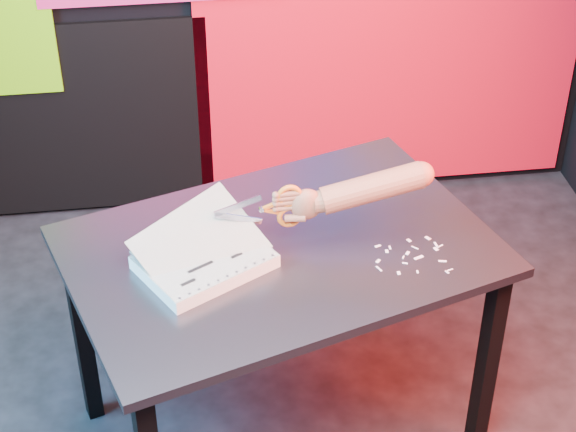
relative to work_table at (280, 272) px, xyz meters
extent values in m
cube|color=red|center=(0.63, 1.35, 0.19)|extent=(1.60, 0.02, 1.60)
cube|color=black|center=(-0.77, 1.35, -0.21)|extent=(1.30, 0.02, 0.85)
cube|color=black|center=(-0.61, 0.15, -0.30)|extent=(0.06, 0.06, 0.72)
cube|color=black|center=(0.61, -0.15, -0.30)|extent=(0.06, 0.06, 0.72)
cube|color=black|center=(0.40, 0.48, -0.30)|extent=(0.06, 0.06, 0.72)
cube|color=#2F2F35|center=(0.00, 0.00, 0.08)|extent=(1.37, 1.11, 0.03)
cube|color=beige|center=(-0.22, -0.07, 0.11)|extent=(0.41, 0.38, 0.04)
cube|color=white|center=(-0.22, -0.07, 0.13)|extent=(0.41, 0.38, 0.00)
cube|color=white|center=(-0.22, -0.07, 0.14)|extent=(0.41, 0.36, 0.10)
cube|color=white|center=(-0.23, -0.05, 0.16)|extent=(0.40, 0.34, 0.18)
cylinder|color=black|center=(-0.29, -0.24, 0.13)|extent=(0.01, 0.01, 0.00)
cylinder|color=black|center=(-0.27, -0.22, 0.13)|extent=(0.01, 0.01, 0.00)
cylinder|color=black|center=(-0.24, -0.21, 0.13)|extent=(0.01, 0.01, 0.00)
cylinder|color=black|center=(-0.21, -0.19, 0.13)|extent=(0.01, 0.01, 0.00)
cylinder|color=black|center=(-0.19, -0.18, 0.13)|extent=(0.01, 0.01, 0.00)
cylinder|color=black|center=(-0.16, -0.16, 0.13)|extent=(0.01, 0.01, 0.00)
cylinder|color=black|center=(-0.14, -0.15, 0.13)|extent=(0.01, 0.01, 0.00)
cylinder|color=black|center=(-0.11, -0.13, 0.13)|extent=(0.01, 0.01, 0.00)
cylinder|color=black|center=(-0.08, -0.12, 0.13)|extent=(0.01, 0.01, 0.00)
cylinder|color=black|center=(-0.06, -0.10, 0.13)|extent=(0.01, 0.01, 0.00)
cylinder|color=black|center=(-0.03, -0.09, 0.13)|extent=(0.01, 0.01, 0.00)
cylinder|color=black|center=(-0.40, -0.04, 0.13)|extent=(0.01, 0.01, 0.00)
cylinder|color=black|center=(-0.38, -0.03, 0.13)|extent=(0.01, 0.01, 0.00)
cylinder|color=black|center=(-0.35, -0.01, 0.13)|extent=(0.01, 0.01, 0.00)
cylinder|color=black|center=(-0.32, 0.00, 0.13)|extent=(0.01, 0.01, 0.00)
cylinder|color=black|center=(-0.30, 0.02, 0.13)|extent=(0.01, 0.01, 0.00)
cylinder|color=black|center=(-0.27, 0.03, 0.13)|extent=(0.01, 0.01, 0.00)
cylinder|color=black|center=(-0.25, 0.05, 0.13)|extent=(0.01, 0.01, 0.00)
cylinder|color=black|center=(-0.22, 0.06, 0.13)|extent=(0.01, 0.01, 0.00)
cylinder|color=black|center=(-0.19, 0.08, 0.13)|extent=(0.01, 0.01, 0.00)
cylinder|color=black|center=(-0.17, 0.09, 0.13)|extent=(0.01, 0.01, 0.00)
cylinder|color=black|center=(-0.14, 0.11, 0.13)|extent=(0.01, 0.01, 0.00)
cube|color=black|center=(-0.31, -0.07, 0.13)|extent=(0.06, 0.04, 0.00)
cube|color=black|center=(-0.22, -0.03, 0.13)|extent=(0.04, 0.03, 0.00)
cube|color=black|center=(-0.23, -0.11, 0.13)|extent=(0.07, 0.05, 0.00)
cube|color=black|center=(-0.13, -0.08, 0.13)|extent=(0.04, 0.03, 0.00)
cube|color=black|center=(-0.27, -0.17, 0.13)|extent=(0.04, 0.03, 0.00)
cube|color=#ACB1C4|center=(-0.11, 0.02, 0.23)|extent=(0.14, 0.01, 0.06)
cube|color=#ACB1C4|center=(-0.11, 0.02, 0.19)|extent=(0.14, 0.01, 0.06)
cylinder|color=#ACB1C4|center=(-0.05, 0.02, 0.21)|extent=(0.01, 0.01, 0.01)
cube|color=#D36319|center=(-0.03, 0.02, 0.21)|extent=(0.05, 0.01, 0.02)
cube|color=#D36319|center=(-0.03, 0.02, 0.22)|extent=(0.05, 0.01, 0.02)
torus|color=#D36319|center=(0.03, 0.02, 0.25)|extent=(0.07, 0.02, 0.07)
torus|color=#D36319|center=(0.03, 0.02, 0.18)|extent=(0.07, 0.02, 0.07)
ellipsoid|color=brown|center=(0.08, 0.03, 0.21)|extent=(0.09, 0.06, 0.10)
cylinder|color=brown|center=(0.03, 0.02, 0.21)|extent=(0.07, 0.02, 0.02)
cylinder|color=brown|center=(0.03, 0.02, 0.23)|extent=(0.07, 0.02, 0.02)
cylinder|color=brown|center=(0.03, 0.02, 0.24)|extent=(0.06, 0.02, 0.02)
cylinder|color=brown|center=(0.03, 0.02, 0.26)|extent=(0.06, 0.02, 0.02)
cylinder|color=brown|center=(0.04, 0.01, 0.18)|extent=(0.06, 0.03, 0.03)
cylinder|color=brown|center=(0.12, 0.03, 0.22)|extent=(0.06, 0.07, 0.07)
cylinder|color=brown|center=(0.27, 0.04, 0.24)|extent=(0.30, 0.10, 0.13)
sphere|color=brown|center=(0.41, 0.05, 0.27)|extent=(0.07, 0.07, 0.07)
cube|color=silver|center=(0.30, -0.06, 0.09)|extent=(0.01, 0.01, 0.00)
cube|color=silver|center=(0.45, -0.06, 0.09)|extent=(0.02, 0.01, 0.00)
cube|color=silver|center=(0.31, -0.16, 0.09)|extent=(0.01, 0.02, 0.00)
cube|color=silver|center=(0.31, -0.05, 0.09)|extent=(0.01, 0.02, 0.00)
cube|color=silver|center=(0.44, -0.13, 0.09)|extent=(0.02, 0.01, 0.00)
cube|color=silver|center=(0.44, -0.18, 0.09)|extent=(0.01, 0.02, 0.00)
cube|color=silver|center=(0.45, -0.17, 0.09)|extent=(0.02, 0.01, 0.00)
cube|color=silver|center=(0.35, -0.08, 0.09)|extent=(0.02, 0.02, 0.00)
cube|color=silver|center=(0.36, -0.16, 0.09)|extent=(0.01, 0.01, 0.00)
cube|color=silver|center=(0.28, -0.03, 0.09)|extent=(0.02, 0.01, 0.00)
cube|color=silver|center=(0.43, -0.02, 0.09)|extent=(0.02, 0.02, 0.00)
cube|color=silver|center=(0.33, -0.12, 0.09)|extent=(0.02, 0.01, 0.00)
cube|color=silver|center=(0.26, -0.10, 0.09)|extent=(0.02, 0.02, 0.00)
cube|color=silver|center=(0.44, -0.05, 0.09)|extent=(0.01, 0.02, 0.00)
cube|color=silver|center=(0.37, -0.02, 0.09)|extent=(0.01, 0.02, 0.00)
cube|color=silver|center=(0.34, -0.10, 0.09)|extent=(0.01, 0.01, 0.00)
cube|color=silver|center=(0.26, -0.14, 0.09)|extent=(0.01, 0.03, 0.00)
cube|color=silver|center=(0.44, -0.07, 0.09)|extent=(0.01, 0.02, 0.00)
cube|color=silver|center=(0.38, -0.06, 0.09)|extent=(0.02, 0.02, 0.00)
cube|color=silver|center=(0.38, -0.10, 0.09)|extent=(0.03, 0.02, 0.00)
camera|label=1|loc=(-0.27, -2.16, 1.74)|focal=60.00mm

